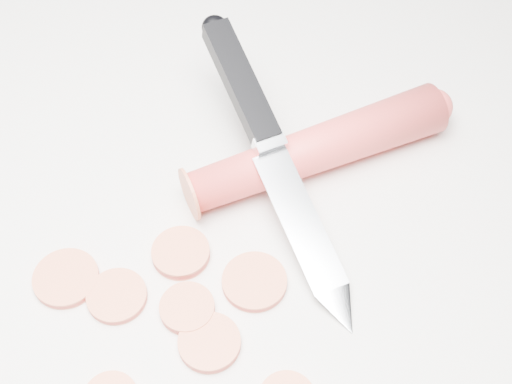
% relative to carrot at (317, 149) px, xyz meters
% --- Properties ---
extents(ground, '(2.40, 2.40, 0.00)m').
position_rel_carrot_xyz_m(ground, '(-0.01, -0.09, -0.02)').
color(ground, silver).
rests_on(ground, ground).
extents(carrot, '(0.14, 0.16, 0.03)m').
position_rel_carrot_xyz_m(carrot, '(0.00, 0.00, 0.00)').
color(carrot, red).
rests_on(carrot, ground).
extents(carrot_slice_0, '(0.03, 0.03, 0.01)m').
position_rel_carrot_xyz_m(carrot_slice_0, '(-0.02, -0.13, -0.01)').
color(carrot_slice_0, '#DF6942').
rests_on(carrot_slice_0, ground).
extents(carrot_slice_1, '(0.04, 0.04, 0.01)m').
position_rel_carrot_xyz_m(carrot_slice_1, '(-0.06, -0.15, -0.02)').
color(carrot_slice_1, '#DF6942').
rests_on(carrot_slice_1, ground).
extents(carrot_slice_2, '(0.04, 0.04, 0.01)m').
position_rel_carrot_xyz_m(carrot_slice_2, '(-0.05, -0.10, -0.01)').
color(carrot_slice_2, '#DF6942').
rests_on(carrot_slice_2, ground).
extents(carrot_slice_5, '(0.04, 0.04, 0.01)m').
position_rel_carrot_xyz_m(carrot_slice_5, '(-0.00, -0.15, -0.01)').
color(carrot_slice_5, '#DF6942').
rests_on(carrot_slice_5, ground).
extents(carrot_slice_7, '(0.04, 0.04, 0.01)m').
position_rel_carrot_xyz_m(carrot_slice_7, '(0.00, -0.10, -0.01)').
color(carrot_slice_7, '#DF6942').
rests_on(carrot_slice_7, ground).
extents(carrot_slice_8, '(0.04, 0.04, 0.01)m').
position_rel_carrot_xyz_m(carrot_slice_8, '(-0.10, -0.15, -0.01)').
color(carrot_slice_8, '#DF6942').
rests_on(carrot_slice_8, ground).
extents(kitchen_knife, '(0.19, 0.16, 0.07)m').
position_rel_carrot_xyz_m(kitchen_knife, '(-0.01, -0.03, 0.02)').
color(kitchen_knife, silver).
rests_on(kitchen_knife, ground).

